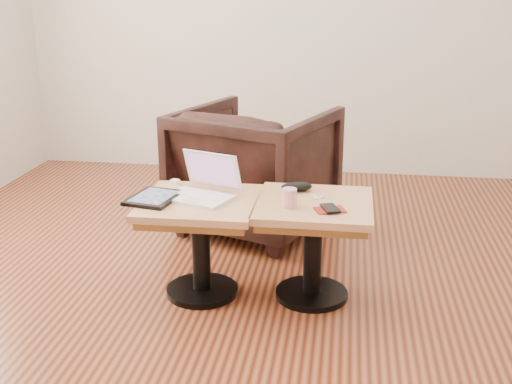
# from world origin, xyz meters

# --- Properties ---
(room_shell) EXTENTS (4.52, 4.52, 2.71)m
(room_shell) POSITION_xyz_m (0.00, 0.00, 1.35)
(room_shell) COLOR #4A1D11
(room_shell) RESTS_ON ground
(side_table_left) EXTENTS (0.56, 0.56, 0.50)m
(side_table_left) POSITION_xyz_m (-0.35, -0.02, 0.38)
(side_table_left) COLOR black
(side_table_left) RESTS_ON ground
(side_table_right) EXTENTS (0.55, 0.55, 0.50)m
(side_table_right) POSITION_xyz_m (0.20, 0.03, 0.38)
(side_table_right) COLOR black
(side_table_right) RESTS_ON ground
(laptop) EXTENTS (0.38, 0.36, 0.21)m
(laptop) POSITION_xyz_m (-0.34, 0.02, 0.54)
(laptop) COLOR white
(laptop) RESTS_ON side_table_left
(tablet) EXTENTS (0.26, 0.30, 0.02)m
(tablet) POSITION_xyz_m (-0.56, -0.06, 0.51)
(tablet) COLOR black
(tablet) RESTS_ON side_table_left
(charging_adapter) EXTENTS (0.05, 0.05, 0.02)m
(charging_adapter) POSITION_xyz_m (-0.53, 0.20, 0.51)
(charging_adapter) COLOR white
(charging_adapter) RESTS_ON side_table_left
(glasses_case) EXTENTS (0.17, 0.11, 0.05)m
(glasses_case) POSITION_xyz_m (0.10, 0.17, 0.53)
(glasses_case) COLOR black
(glasses_case) RESTS_ON side_table_right
(striped_cup) EXTENTS (0.09, 0.09, 0.09)m
(striped_cup) POSITION_xyz_m (0.09, -0.07, 0.55)
(striped_cup) COLOR #E35265
(striped_cup) RESTS_ON side_table_right
(earbuds_tangle) EXTENTS (0.08, 0.05, 0.02)m
(earbuds_tangle) POSITION_xyz_m (0.21, 0.08, 0.51)
(earbuds_tangle) COLOR white
(earbuds_tangle) RESTS_ON side_table_right
(phone_on_sleeve) EXTENTS (0.16, 0.13, 0.02)m
(phone_on_sleeve) POSITION_xyz_m (0.28, -0.09, 0.51)
(phone_on_sleeve) COLOR maroon
(phone_on_sleeve) RESTS_ON side_table_right
(armchair) EXTENTS (1.09, 1.10, 0.78)m
(armchair) POSITION_xyz_m (-0.21, 0.91, 0.39)
(armchair) COLOR black
(armchair) RESTS_ON ground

